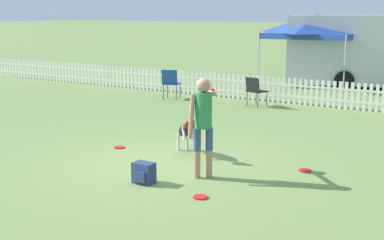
{
  "coord_description": "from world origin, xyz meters",
  "views": [
    {
      "loc": [
        5.35,
        -7.51,
        2.68
      ],
      "look_at": [
        0.4,
        0.37,
        0.78
      ],
      "focal_mm": 50.0,
      "sensor_mm": 36.0,
      "label": 1
    }
  ],
  "objects_px": {
    "handler_person": "(203,115)",
    "canopy_tent_secondary": "(316,26)",
    "leaping_dog": "(186,130)",
    "frisbee_near_dog": "(119,147)",
    "folding_chair_blue_left": "(255,89)",
    "equipment_trailer": "(365,50)",
    "frisbee_midfield": "(200,197)",
    "backpack_on_grass": "(144,173)",
    "folding_chair_center": "(171,81)",
    "frisbee_near_handler": "(305,170)"
  },
  "relations": [
    {
      "from": "folding_chair_blue_left",
      "to": "canopy_tent_secondary",
      "type": "height_order",
      "value": "canopy_tent_secondary"
    },
    {
      "from": "frisbee_near_dog",
      "to": "backpack_on_grass",
      "type": "xyz_separation_m",
      "value": [
        1.77,
        -1.53,
        0.15
      ]
    },
    {
      "from": "leaping_dog",
      "to": "frisbee_near_dog",
      "type": "bearing_deg",
      "value": -32.44
    },
    {
      "from": "handler_person",
      "to": "equipment_trailer",
      "type": "xyz_separation_m",
      "value": [
        -0.6,
        12.29,
        0.31
      ]
    },
    {
      "from": "handler_person",
      "to": "folding_chair_center",
      "type": "xyz_separation_m",
      "value": [
        -4.92,
        6.27,
        -0.47
      ]
    },
    {
      "from": "folding_chair_center",
      "to": "leaping_dog",
      "type": "bearing_deg",
      "value": 110.46
    },
    {
      "from": "folding_chair_center",
      "to": "equipment_trailer",
      "type": "xyz_separation_m",
      "value": [
        4.33,
        6.02,
        0.78
      ]
    },
    {
      "from": "leaping_dog",
      "to": "backpack_on_grass",
      "type": "xyz_separation_m",
      "value": [
        0.36,
        -1.81,
        -0.31
      ]
    },
    {
      "from": "handler_person",
      "to": "folding_chair_blue_left",
      "type": "bearing_deg",
      "value": 64.7
    },
    {
      "from": "handler_person",
      "to": "equipment_trailer",
      "type": "distance_m",
      "value": 12.31
    },
    {
      "from": "leaping_dog",
      "to": "frisbee_near_handler",
      "type": "distance_m",
      "value": 2.36
    },
    {
      "from": "canopy_tent_secondary",
      "to": "equipment_trailer",
      "type": "bearing_deg",
      "value": 18.23
    },
    {
      "from": "frisbee_near_handler",
      "to": "frisbee_near_dog",
      "type": "relative_size",
      "value": 1.0
    },
    {
      "from": "frisbee_near_handler",
      "to": "frisbee_midfield",
      "type": "distance_m",
      "value": 2.25
    },
    {
      "from": "handler_person",
      "to": "leaping_dog",
      "type": "bearing_deg",
      "value": 90.48
    },
    {
      "from": "frisbee_near_handler",
      "to": "equipment_trailer",
      "type": "height_order",
      "value": "equipment_trailer"
    },
    {
      "from": "frisbee_near_dog",
      "to": "equipment_trailer",
      "type": "bearing_deg",
      "value": 81.16
    },
    {
      "from": "handler_person",
      "to": "frisbee_midfield",
      "type": "xyz_separation_m",
      "value": [
        0.5,
        -0.91,
        -1.02
      ]
    },
    {
      "from": "frisbee_midfield",
      "to": "backpack_on_grass",
      "type": "distance_m",
      "value": 1.14
    },
    {
      "from": "handler_person",
      "to": "frisbee_near_handler",
      "type": "height_order",
      "value": "handler_person"
    },
    {
      "from": "frisbee_near_handler",
      "to": "backpack_on_grass",
      "type": "height_order",
      "value": "backpack_on_grass"
    },
    {
      "from": "frisbee_near_dog",
      "to": "canopy_tent_secondary",
      "type": "relative_size",
      "value": 0.07
    },
    {
      "from": "frisbee_midfield",
      "to": "folding_chair_blue_left",
      "type": "bearing_deg",
      "value": 109.72
    },
    {
      "from": "handler_person",
      "to": "canopy_tent_secondary",
      "type": "relative_size",
      "value": 0.52
    },
    {
      "from": "folding_chair_center",
      "to": "backpack_on_grass",
      "type": "bearing_deg",
      "value": 104.91
    },
    {
      "from": "frisbee_near_handler",
      "to": "frisbee_midfield",
      "type": "bearing_deg",
      "value": -111.46
    },
    {
      "from": "frisbee_near_dog",
      "to": "frisbee_midfield",
      "type": "bearing_deg",
      "value": -29.56
    },
    {
      "from": "handler_person",
      "to": "frisbee_near_dog",
      "type": "height_order",
      "value": "handler_person"
    },
    {
      "from": "frisbee_near_dog",
      "to": "equipment_trailer",
      "type": "distance_m",
      "value": 11.77
    },
    {
      "from": "frisbee_near_handler",
      "to": "equipment_trailer",
      "type": "bearing_deg",
      "value": 99.8
    },
    {
      "from": "backpack_on_grass",
      "to": "handler_person",
      "type": "bearing_deg",
      "value": 51.74
    },
    {
      "from": "leaping_dog",
      "to": "frisbee_near_dog",
      "type": "xyz_separation_m",
      "value": [
        -1.41,
        -0.28,
        -0.47
      ]
    },
    {
      "from": "handler_person",
      "to": "leaping_dog",
      "type": "distance_m",
      "value": 1.52
    },
    {
      "from": "frisbee_near_handler",
      "to": "frisbee_near_dog",
      "type": "distance_m",
      "value": 3.74
    },
    {
      "from": "leaping_dog",
      "to": "backpack_on_grass",
      "type": "distance_m",
      "value": 1.87
    },
    {
      "from": "folding_chair_blue_left",
      "to": "equipment_trailer",
      "type": "bearing_deg",
      "value": -89.91
    },
    {
      "from": "leaping_dog",
      "to": "backpack_on_grass",
      "type": "relative_size",
      "value": 2.76
    },
    {
      "from": "frisbee_midfield",
      "to": "backpack_on_grass",
      "type": "height_order",
      "value": "backpack_on_grass"
    },
    {
      "from": "leaping_dog",
      "to": "equipment_trailer",
      "type": "bearing_deg",
      "value": -135.63
    },
    {
      "from": "frisbee_midfield",
      "to": "equipment_trailer",
      "type": "xyz_separation_m",
      "value": [
        -1.1,
        13.2,
        1.33
      ]
    },
    {
      "from": "frisbee_midfield",
      "to": "canopy_tent_secondary",
      "type": "height_order",
      "value": "canopy_tent_secondary"
    },
    {
      "from": "handler_person",
      "to": "canopy_tent_secondary",
      "type": "distance_m",
      "value": 12.01
    },
    {
      "from": "leaping_dog",
      "to": "folding_chair_blue_left",
      "type": "height_order",
      "value": "folding_chair_blue_left"
    },
    {
      "from": "folding_chair_blue_left",
      "to": "equipment_trailer",
      "type": "distance_m",
      "value": 6.07
    },
    {
      "from": "frisbee_midfield",
      "to": "frisbee_near_handler",
      "type": "bearing_deg",
      "value": 68.54
    },
    {
      "from": "handler_person",
      "to": "folding_chair_center",
      "type": "height_order",
      "value": "handler_person"
    },
    {
      "from": "canopy_tent_secondary",
      "to": "equipment_trailer",
      "type": "height_order",
      "value": "canopy_tent_secondary"
    },
    {
      "from": "folding_chair_blue_left",
      "to": "equipment_trailer",
      "type": "relative_size",
      "value": 0.14
    },
    {
      "from": "folding_chair_center",
      "to": "equipment_trailer",
      "type": "height_order",
      "value": "equipment_trailer"
    },
    {
      "from": "frisbee_near_handler",
      "to": "frisbee_midfield",
      "type": "relative_size",
      "value": 1.0
    }
  ]
}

